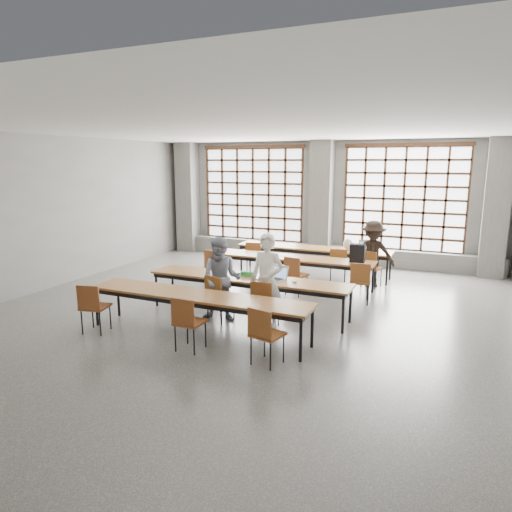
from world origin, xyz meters
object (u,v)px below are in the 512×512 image
(desk_row_d, at_px, (197,298))
(desk_row_c, at_px, (248,281))
(chair_mid_right, at_px, (360,278))
(chair_front_right, at_px, (264,300))
(plastic_bag, at_px, (348,244))
(red_pouch, at_px, (95,304))
(laptop_back, at_px, (366,248))
(backpack, at_px, (357,253))
(chair_back_right, at_px, (370,265))
(student_male, at_px, (267,281))
(chair_near_mid, at_px, (187,318))
(laptop_front, at_px, (278,276))
(mouse, at_px, (295,282))
(chair_near_left, at_px, (93,303))
(desk_row_b, at_px, (288,259))
(desk_row_a, at_px, (313,250))
(chair_back_mid, at_px, (338,262))
(chair_back_left, at_px, (254,255))
(student_back, at_px, (373,254))
(phone, at_px, (254,279))
(chair_near_right, at_px, (264,331))
(green_box, at_px, (247,274))
(student_female, at_px, (222,279))
(chair_front_left, at_px, (218,294))

(desk_row_d, bearing_deg, desk_row_c, 77.43)
(chair_mid_right, bearing_deg, chair_front_right, -120.24)
(plastic_bag, xyz_separation_m, red_pouch, (-3.15, -5.48, -0.37))
(laptop_back, relative_size, backpack, 1.04)
(chair_back_right, relative_size, student_male, 0.52)
(chair_near_mid, distance_m, laptop_front, 2.23)
(mouse, xyz_separation_m, red_pouch, (-2.96, -1.91, -0.25))
(chair_near_left, distance_m, student_male, 3.01)
(desk_row_b, relative_size, chair_mid_right, 4.55)
(chair_front_right, distance_m, backpack, 3.05)
(mouse, bearing_deg, student_male, -126.10)
(desk_row_a, xyz_separation_m, chair_back_mid, (0.82, -0.63, -0.13))
(desk_row_a, height_order, laptop_front, laptop_front)
(chair_front_right, xyz_separation_m, backpack, (1.05, 2.84, 0.39))
(student_male, xyz_separation_m, laptop_front, (-0.03, 0.61, -0.05))
(chair_back_mid, bearing_deg, desk_row_c, -110.24)
(chair_back_left, height_order, chair_back_mid, same)
(chair_back_left, xyz_separation_m, plastic_bag, (2.29, 0.68, 0.34))
(desk_row_b, xyz_separation_m, chair_near_mid, (-0.15, -4.16, -0.13))
(chair_near_left, bearing_deg, student_back, 52.59)
(laptop_front, bearing_deg, desk_row_a, 95.45)
(desk_row_b, bearing_deg, chair_back_mid, 35.43)
(chair_back_mid, distance_m, phone, 3.12)
(chair_front_right, relative_size, phone, 6.77)
(chair_near_left, distance_m, backpack, 5.57)
(laptop_back, bearing_deg, phone, -110.66)
(chair_back_mid, xyz_separation_m, chair_near_mid, (-1.17, -4.89, 0.00))
(mouse, bearing_deg, chair_mid_right, 59.73)
(desk_row_b, xyz_separation_m, chair_near_right, (1.13, -4.16, -0.13))
(chair_mid_right, distance_m, laptop_back, 2.12)
(green_box, bearing_deg, chair_back_right, 56.24)
(student_female, bearing_deg, mouse, 6.55)
(red_pouch, bearing_deg, chair_front_left, 37.61)
(desk_row_a, relative_size, chair_mid_right, 4.55)
(student_female, bearing_deg, desk_row_a, 67.81)
(chair_back_left, distance_m, laptop_front, 3.27)
(mouse, bearing_deg, student_female, -158.99)
(desk_row_b, distance_m, chair_mid_right, 1.92)
(chair_front_left, bearing_deg, laptop_front, 39.53)
(chair_front_right, distance_m, student_back, 3.85)
(mouse, bearing_deg, chair_front_left, -154.46)
(laptop_front, height_order, red_pouch, laptop_front)
(chair_front_right, distance_m, chair_near_left, 2.93)
(desk_row_c, distance_m, laptop_front, 0.59)
(chair_front_right, height_order, student_back, student_back)
(desk_row_d, relative_size, green_box, 16.00)
(chair_back_left, relative_size, student_female, 0.56)
(chair_near_left, xyz_separation_m, laptop_front, (2.56, 2.11, 0.25))
(desk_row_c, height_order, chair_near_mid, chair_near_mid)
(green_box, distance_m, plastic_bag, 3.68)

